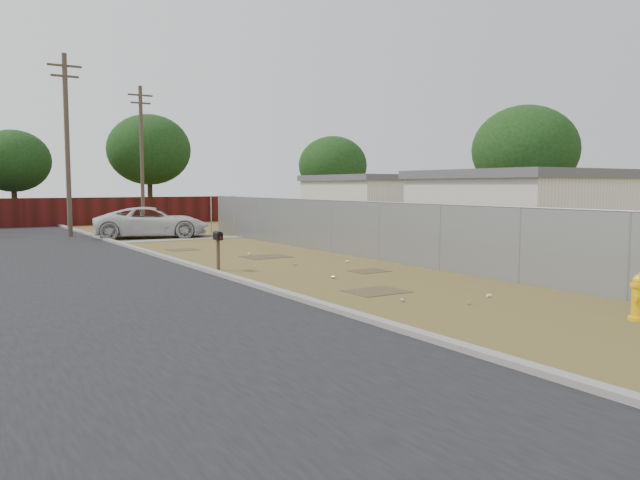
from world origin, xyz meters
TOP-DOWN VIEW (x-y plane):
  - ground at (0.00, 0.00)m, footprint 120.00×120.00m
  - street at (-6.76, 8.05)m, footprint 15.10×60.00m
  - chainlink_fence at (3.12, 1.03)m, footprint 0.10×27.06m
  - privacy_fence at (-6.00, 25.00)m, footprint 30.00×0.12m
  - utility_poles at (-3.67, 20.67)m, footprint 12.60×8.24m
  - houses at (9.70, 3.13)m, footprint 9.30×17.24m
  - horizon_trees at (0.84, 23.56)m, footprint 33.32×31.94m
  - fire_hydrant at (1.48, -10.24)m, footprint 0.43×0.44m
  - mailbox at (-2.60, 0.48)m, footprint 0.23×0.53m
  - pickup_truck at (-0.64, 13.48)m, footprint 5.97×4.12m
  - scattered_litter at (0.16, -2.72)m, footprint 3.07×11.42m

SIDE VIEW (x-z plane):
  - ground at x=0.00m, z-range 0.00..0.00m
  - street at x=-6.76m, z-range -0.04..0.08m
  - scattered_litter at x=0.16m, z-range 0.01..0.08m
  - fire_hydrant at x=1.48m, z-range -0.03..0.89m
  - pickup_truck at x=-0.64m, z-range 0.00..1.51m
  - chainlink_fence at x=3.12m, z-range -0.21..1.81m
  - privacy_fence at x=-6.00m, z-range 0.00..1.80m
  - mailbox at x=-2.60m, z-range 0.35..1.55m
  - houses at x=9.70m, z-range 0.01..3.11m
  - horizon_trees at x=0.84m, z-range 0.74..8.52m
  - utility_poles at x=-3.67m, z-range 0.19..9.19m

